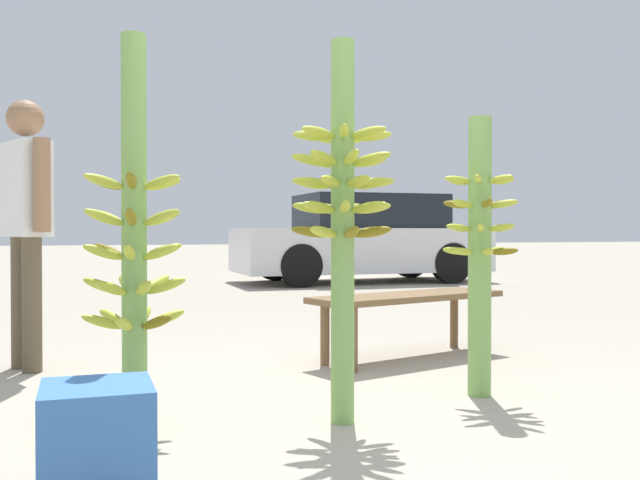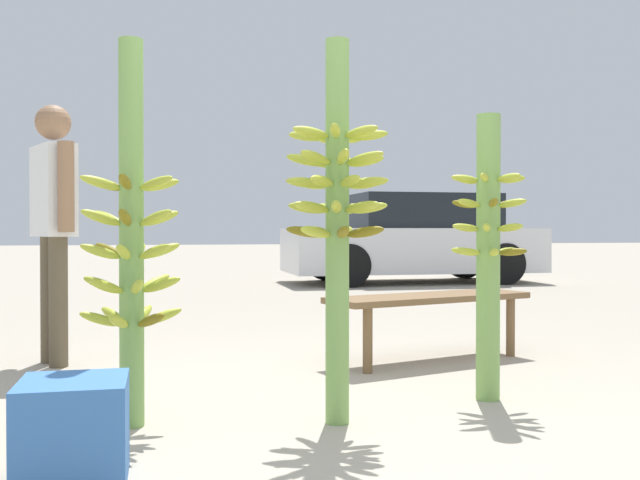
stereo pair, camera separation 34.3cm
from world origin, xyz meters
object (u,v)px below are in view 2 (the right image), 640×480
Objects in this scene: banana_stalk_left at (131,239)px; parked_car at (414,240)px; produce_crate at (73,432)px; banana_stalk_center at (337,213)px; vendor_person at (54,210)px; banana_stalk_right at (488,250)px; market_bench at (430,304)px.

banana_stalk_left is 0.41× the size of parked_car.
banana_stalk_left is 0.97m from produce_crate.
banana_stalk_center is 2.27m from vendor_person.
produce_crate is (-1.93, -0.81, -0.59)m from banana_stalk_right.
banana_stalk_right is 8.21m from parked_car.
banana_stalk_right is at bearing -146.85° from vendor_person.
market_bench is at bearing 32.58° from banana_stalk_left.
parked_car reaches higher than produce_crate.
banana_stalk_right is 0.87× the size of vendor_person.
vendor_person is at bearing 99.18° from produce_crate.
vendor_person is 7.95m from parked_car.
parked_car is (3.36, 8.08, -0.24)m from banana_stalk_center.
market_bench is at bearing 84.07° from banana_stalk_right.
market_bench is 7.15m from parked_car.
banana_stalk_left is at bearing -176.51° from banana_stalk_right.
banana_stalk_left is 9.00m from parked_car.
banana_stalk_left reaches higher than parked_car.
market_bench is 2.80m from produce_crate.
banana_stalk_right is at bearing 22.66° from produce_crate.
banana_stalk_right reaches higher than produce_crate.
banana_stalk_left reaches higher than market_bench.
banana_stalk_center is at bearing -9.65° from banana_stalk_left.
banana_stalk_left is 2.27m from market_bench.
banana_stalk_left is at bearing 174.81° from vendor_person.
banana_stalk_left is 1.02× the size of vendor_person.
vendor_person is at bearing 143.06° from parked_car.
parked_car is at bearing 61.74° from banana_stalk_left.
market_bench is (1.88, 1.20, -0.45)m from banana_stalk_left.
produce_crate is (-4.43, -8.63, -0.52)m from parked_car.
banana_stalk_right is (0.86, 0.26, -0.18)m from banana_stalk_center.
banana_stalk_left is 1.17× the size of banana_stalk_right.
vendor_person is at bearing 147.02° from banana_stalk_right.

